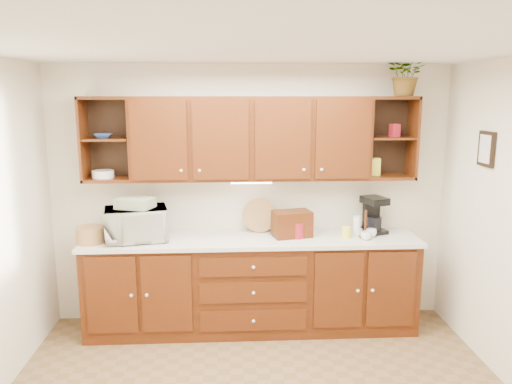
{
  "coord_description": "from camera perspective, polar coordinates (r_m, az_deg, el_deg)",
  "views": [
    {
      "loc": [
        -0.21,
        -3.22,
        2.3
      ],
      "look_at": [
        0.02,
        1.15,
        1.45
      ],
      "focal_mm": 35.0,
      "sensor_mm": 36.0,
      "label": 1
    }
  ],
  "objects": [
    {
      "name": "ceiling",
      "position": [
        3.24,
        0.69,
        16.3
      ],
      "size": [
        4.0,
        4.0,
        0.0
      ],
      "primitive_type": "plane",
      "rotation": [
        3.14,
        0.0,
        0.0
      ],
      "color": "white",
      "rests_on": "back_wall"
    },
    {
      "name": "back_wall",
      "position": [
        5.08,
        -0.65,
        -0.35
      ],
      "size": [
        4.0,
        0.0,
        4.0
      ],
      "primitive_type": "plane",
      "rotation": [
        1.57,
        0.0,
        0.0
      ],
      "color": "beige",
      "rests_on": "floor"
    },
    {
      "name": "base_cabinets",
      "position": [
        5.03,
        -0.48,
        -10.56
      ],
      "size": [
        3.2,
        0.6,
        0.9
      ],
      "primitive_type": "cube",
      "color": "#361906",
      "rests_on": "floor"
    },
    {
      "name": "countertop",
      "position": [
        4.87,
        -0.48,
        -5.46
      ],
      "size": [
        3.24,
        0.64,
        0.04
      ],
      "primitive_type": "cube",
      "color": "silver",
      "rests_on": "base_cabinets"
    },
    {
      "name": "upper_cabinets",
      "position": [
        4.84,
        -0.47,
        6.18
      ],
      "size": [
        3.2,
        0.33,
        0.8
      ],
      "color": "#361906",
      "rests_on": "back_wall"
    },
    {
      "name": "undercabinet_light",
      "position": [
        4.84,
        -0.54,
        1.13
      ],
      "size": [
        0.4,
        0.05,
        0.02
      ],
      "primitive_type": "cube",
      "color": "white",
      "rests_on": "upper_cabinets"
    },
    {
      "name": "framed_picture",
      "position": [
        4.69,
        24.85,
        4.49
      ],
      "size": [
        0.03,
        0.24,
        0.3
      ],
      "primitive_type": "cube",
      "color": "black",
      "rests_on": "right_wall"
    },
    {
      "name": "wicker_basket",
      "position": [
        4.93,
        -18.43,
        -4.67
      ],
      "size": [
        0.32,
        0.32,
        0.15
      ],
      "primitive_type": "cylinder",
      "rotation": [
        0.0,
        0.0,
        -0.3
      ],
      "color": "#AA7646",
      "rests_on": "countertop"
    },
    {
      "name": "microwave",
      "position": [
        4.87,
        -13.53,
        -3.59
      ],
      "size": [
        0.64,
        0.5,
        0.32
      ],
      "primitive_type": "imported",
      "rotation": [
        0.0,
        0.0,
        0.21
      ],
      "color": "beige",
      "rests_on": "countertop"
    },
    {
      "name": "towel_stack",
      "position": [
        4.82,
        -13.64,
        -1.22
      ],
      "size": [
        0.38,
        0.33,
        0.1
      ],
      "primitive_type": "cube",
      "rotation": [
        0.0,
        0.0,
        -0.34
      ],
      "color": "#D5C364",
      "rests_on": "microwave"
    },
    {
      "name": "wine_bottle",
      "position": [
        4.93,
        -11.96,
        -3.26
      ],
      "size": [
        0.1,
        0.1,
        0.33
      ],
      "primitive_type": "cylinder",
      "rotation": [
        0.0,
        0.0,
        -0.38
      ],
      "color": "black",
      "rests_on": "countertop"
    },
    {
      "name": "woven_tray",
      "position": [
        5.07,
        0.42,
        -4.44
      ],
      "size": [
        0.35,
        0.1,
        0.34
      ],
      "primitive_type": "cylinder",
      "rotation": [
        1.36,
        0.0,
        -0.02
      ],
      "color": "#AA7646",
      "rests_on": "countertop"
    },
    {
      "name": "bread_box",
      "position": [
        4.88,
        4.12,
        -3.65
      ],
      "size": [
        0.4,
        0.3,
        0.25
      ],
      "primitive_type": "cube",
      "rotation": [
        0.0,
        0.0,
        0.23
      ],
      "color": "#361906",
      "rests_on": "countertop"
    },
    {
      "name": "mug_tree",
      "position": [
        4.96,
        12.36,
        -4.65
      ],
      "size": [
        0.25,
        0.25,
        0.27
      ],
      "rotation": [
        0.0,
        0.0,
        0.35
      ],
      "color": "#361906",
      "rests_on": "countertop"
    },
    {
      "name": "canister_red",
      "position": [
        4.84,
        4.84,
        -4.41
      ],
      "size": [
        0.12,
        0.12,
        0.15
      ],
      "primitive_type": "cylinder",
      "rotation": [
        0.0,
        0.0,
        -0.06
      ],
      "color": "maroon",
      "rests_on": "countertop"
    },
    {
      "name": "canister_white",
      "position": [
        5.0,
        11.45,
        -3.82
      ],
      "size": [
        0.07,
        0.07,
        0.2
      ],
      "primitive_type": "cylinder",
      "rotation": [
        0.0,
        0.0,
        0.01
      ],
      "color": "white",
      "rests_on": "countertop"
    },
    {
      "name": "canister_yellow",
      "position": [
        4.92,
        10.27,
        -4.55
      ],
      "size": [
        0.11,
        0.11,
        0.11
      ],
      "primitive_type": "cylinder",
      "rotation": [
        0.0,
        0.0,
        -0.27
      ],
      "color": "yellow",
      "rests_on": "countertop"
    },
    {
      "name": "coffee_maker",
      "position": [
        5.16,
        13.26,
        -2.58
      ],
      "size": [
        0.27,
        0.3,
        0.36
      ],
      "rotation": [
        0.0,
        0.0,
        0.33
      ],
      "color": "black",
      "rests_on": "countertop"
    },
    {
      "name": "bowl_stack",
      "position": [
        4.96,
        -17.08,
        6.14
      ],
      "size": [
        0.19,
        0.19,
        0.04
      ],
      "primitive_type": "imported",
      "rotation": [
        0.0,
        0.0,
        0.1
      ],
      "color": "#274B91",
      "rests_on": "upper_cabinets"
    },
    {
      "name": "plate_stack",
      "position": [
        5.01,
        -17.07,
        1.97
      ],
      "size": [
        0.21,
        0.21,
        0.07
      ],
      "primitive_type": "cylinder",
      "rotation": [
        0.0,
        0.0,
        0.04
      ],
      "color": "white",
      "rests_on": "upper_cabinets"
    },
    {
      "name": "pantry_box_yellow",
      "position": [
        5.06,
        13.38,
        2.82
      ],
      "size": [
        0.1,
        0.09,
        0.17
      ],
      "primitive_type": "cube",
      "rotation": [
        0.0,
        0.0,
        0.11
      ],
      "color": "yellow",
      "rests_on": "upper_cabinets"
    },
    {
      "name": "pantry_box_red",
      "position": [
        5.05,
        15.56,
        6.79
      ],
      "size": [
        0.1,
        0.09,
        0.13
      ],
      "primitive_type": "cube",
      "rotation": [
        0.0,
        0.0,
        0.27
      ],
      "color": "maroon",
      "rests_on": "upper_cabinets"
    },
    {
      "name": "potted_plant",
      "position": [
        5.07,
        16.88,
        12.78
      ],
      "size": [
        0.47,
        0.44,
        0.41
      ],
      "primitive_type": "imported",
      "rotation": [
        0.0,
        0.0,
        -0.38
      ],
      "color": "#999999",
      "rests_on": "upper_cabinets"
    }
  ]
}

